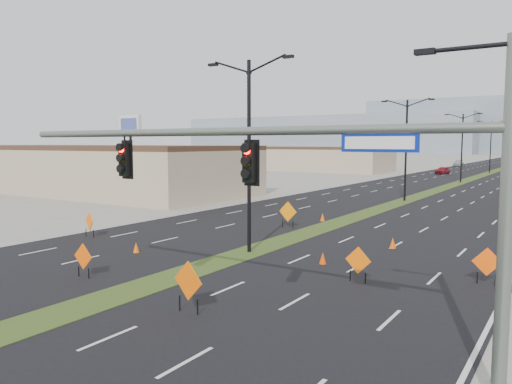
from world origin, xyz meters
The scene contains 26 objects.
ground centered at (0.00, 0.00, 0.00)m, with size 600.00×600.00×0.00m, color gray.
road_surface centered at (0.00, 100.00, 0.00)m, with size 25.00×400.00×0.02m, color black.
median_strip centered at (0.00, 100.00, 0.00)m, with size 2.00×400.00×0.04m, color #284418.
building_sw_near centered at (-35.00, 30.00, 2.50)m, with size 40.00×16.00×5.00m, color tan.
building_sw_far centered at (-32.00, 85.00, 2.25)m, with size 30.00×14.00×4.50m, color tan.
mesa_west centered at (-120.00, 280.00, 11.00)m, with size 180.00×50.00×22.00m, color gray.
mesa_backdrop centered at (-30.00, 320.00, 16.00)m, with size 140.00×50.00×32.00m, color gray.
signal_mast centered at (8.56, 2.00, 4.79)m, with size 16.30×0.60×8.00m.
streetlight_0 centered at (0.00, 12.00, 5.42)m, with size 5.15×0.24×10.02m.
streetlight_1 centered at (0.00, 40.00, 5.42)m, with size 5.15×0.24×10.02m.
streetlight_2 centered at (0.00, 68.00, 5.42)m, with size 5.15×0.24×10.02m.
streetlight_3 centered at (0.00, 96.00, 5.42)m, with size 5.15×0.24×10.02m.
streetlight_4 centered at (0.00, 124.00, 5.42)m, with size 5.15×0.24×10.02m.
car_left centered at (-6.81, 87.21, 0.70)m, with size 1.65×4.10×1.40m, color maroon.
car_far centered at (-10.88, 122.96, 0.74)m, with size 2.06×5.07×1.47m, color #A5AAAE.
construction_sign_0 centered at (-10.60, 10.22, 0.94)m, with size 1.15×0.43×1.61m.
construction_sign_1 centered at (-3.21, 3.99, 0.87)m, with size 1.12×0.05×1.49m.
construction_sign_2 centered at (-2.00, 19.74, 1.08)m, with size 1.37×0.09×1.83m.
construction_sign_3 centered at (6.96, 9.69, 0.89)m, with size 1.14×0.11×1.52m.
construction_sign_4 centered at (3.52, 3.00, 1.07)m, with size 1.35×0.23×1.81m.
construction_sign_5 centered at (11.50, 12.19, 0.91)m, with size 1.13×0.37×1.55m.
cone_0 centered at (-4.98, 8.70, 0.28)m, with size 0.33×0.33×0.55m, color #F95D05.
cone_1 centered at (4.38, 11.77, 0.29)m, with size 0.35×0.35×0.58m, color #DC4104.
cone_2 centered at (6.07, 17.11, 0.30)m, with size 0.37×0.37×0.61m, color #EA5404.
cone_3 centered at (-1.32, 23.79, 0.31)m, with size 0.37×0.37×0.62m, color #D85504.
pole_sign_west centered at (-19.93, 22.44, 6.68)m, with size 2.72×0.57×8.28m.
Camera 1 is at (14.41, -9.60, 5.77)m, focal length 35.00 mm.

